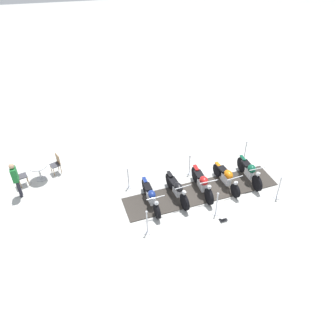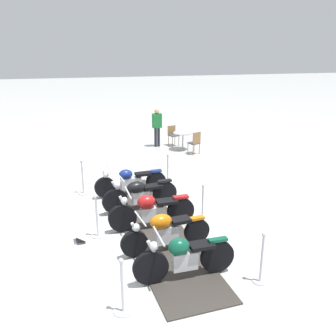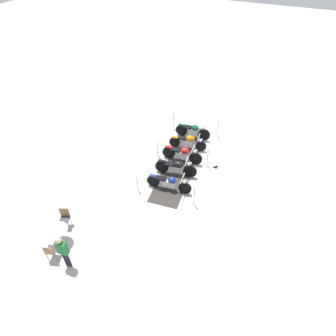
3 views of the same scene
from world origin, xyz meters
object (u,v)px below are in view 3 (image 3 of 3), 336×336
Objects in this scene: motorcycle_forest at (193,131)px; cafe_chair_near_table at (65,217)px; motorcycle_black at (176,167)px; stanchion_right_rear at (217,132)px; motorcycle_maroon at (183,154)px; stanchion_right_front at (194,200)px; stanchion_right_mid at (207,161)px; cafe_chair_across_table at (51,251)px; motorcycle_navy at (170,183)px; stanchion_left_rear at (173,123)px; motorcycle_copper at (188,142)px; info_placard at (215,165)px; bystander_person at (63,250)px; stanchion_left_front at (138,186)px; stanchion_left_mid at (158,151)px; cafe_table at (59,232)px.

cafe_chair_near_table is (2.58, 8.46, 0.02)m from motorcycle_forest.
stanchion_right_rear is (-0.87, -4.20, -0.17)m from motorcycle_black.
motorcycle_maroon is 3.22m from stanchion_right_front.
motorcycle_forest is 2.70m from stanchion_right_mid.
motorcycle_navy is at bearing -44.44° from cafe_chair_across_table.
cafe_chair_near_table is at bearing 82.99° from stanchion_left_rear.
motorcycle_forest is 2.38× the size of cafe_chair_across_table.
info_placard is at bearing -33.54° from motorcycle_copper.
bystander_person is at bearing 91.34° from stanchion_left_rear.
motorcycle_maroon reaches higher than motorcycle_copper.
stanchion_right_front reaches higher than stanchion_left_front.
bystander_person is (3.24, 4.95, 0.69)m from stanchion_right_front.
motorcycle_navy reaches higher than info_placard.
stanchion_left_rear is at bearing -39.10° from stanchion_right_mid.
motorcycle_black reaches higher than stanchion_left_mid.
stanchion_right_rear is at bearing 66.92° from motorcycle_maroon.
motorcycle_copper is (0.42, -3.46, 0.05)m from motorcycle_navy.
stanchion_right_mid is 1.00× the size of stanchion_left_rear.
motorcycle_navy is at bearing 116.55° from cafe_chair_near_table.
motorcycle_black is (0.15, -1.15, 0.05)m from motorcycle_navy.
stanchion_right_mid is 0.65× the size of bystander_person.
bystander_person is at bearing -109.30° from motorcycle_copper.
stanchion_left_rear is (1.49, -0.41, -0.13)m from motorcycle_forest.
stanchion_left_rear is (1.91, -3.86, -0.12)m from motorcycle_black.
stanchion_right_mid reaches higher than cafe_table.
motorcycle_maroon is 2.32m from motorcycle_forest.
motorcycle_forest is 2.59× the size of cafe_table.
stanchion_right_rear reaches higher than info_placard.
motorcycle_navy is 5.95m from cafe_chair_across_table.
motorcycle_black is at bearing 116.31° from stanchion_left_rear.
stanchion_right_front reaches higher than cafe_chair_across_table.
cafe_table is (2.66, 5.76, 0.08)m from motorcycle_black.
motorcycle_navy is 1.16m from motorcycle_black.
stanchion_left_mid is (0.35, -2.89, -0.01)m from stanchion_left_front.
stanchion_right_rear is at bearing 132.99° from cafe_chair_near_table.
stanchion_left_front is 0.92× the size of stanchion_right_mid.
stanchion_right_front is at bearing -173.03° from stanchion_left_front.
motorcycle_copper is at bearing 59.00° from stanchion_right_rear.
motorcycle_black is at bearing -39.29° from cafe_chair_across_table.
motorcycle_maroon reaches higher than info_placard.
bystander_person is at bearing -115.84° from motorcycle_navy.
motorcycle_black is 2.08× the size of stanchion_left_mid.
stanchion_left_rear reaches higher than stanchion_right_rear.
stanchion_right_front is 4.04m from stanchion_left_mid.
stanchion_right_mid reaches higher than motorcycle_forest.
motorcycle_black is 2.42× the size of cafe_chair_across_table.
motorcycle_copper is 2.05× the size of stanchion_left_mid.
motorcycle_black is 2.10× the size of stanchion_left_front.
cafe_chair_near_table is 0.56× the size of bystander_person.
motorcycle_navy reaches higher than motorcycle_copper.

